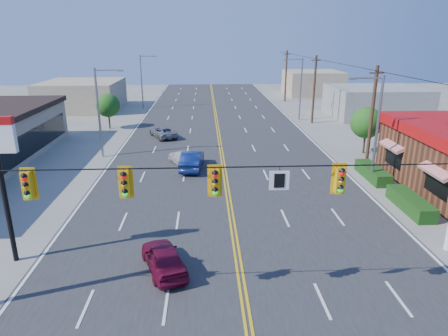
{
  "coord_description": "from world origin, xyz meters",
  "views": [
    {
      "loc": [
        -1.54,
        -13.86,
        10.55
      ],
      "look_at": [
        -0.31,
        11.42,
        2.2
      ],
      "focal_mm": 32.0,
      "sensor_mm": 36.0,
      "label": 1
    }
  ],
  "objects_px": {
    "car_silver": "(163,132)",
    "car_blue": "(192,161)",
    "car_magenta": "(164,259)",
    "car_white": "(183,158)",
    "signal_span": "(244,195)"
  },
  "relations": [
    {
      "from": "car_blue",
      "to": "car_magenta",
      "type": "bearing_deg",
      "value": 91.81
    },
    {
      "from": "car_white",
      "to": "car_silver",
      "type": "bearing_deg",
      "value": -99.37
    },
    {
      "from": "car_magenta",
      "to": "car_white",
      "type": "relative_size",
      "value": 0.97
    },
    {
      "from": "car_silver",
      "to": "car_white",
      "type": "bearing_deg",
      "value": 80.3
    },
    {
      "from": "car_magenta",
      "to": "car_silver",
      "type": "height_order",
      "value": "car_magenta"
    },
    {
      "from": "car_magenta",
      "to": "car_blue",
      "type": "xyz_separation_m",
      "value": [
        0.91,
        15.22,
        0.1
      ]
    },
    {
      "from": "signal_span",
      "to": "car_white",
      "type": "height_order",
      "value": "signal_span"
    },
    {
      "from": "car_blue",
      "to": "car_white",
      "type": "relative_size",
      "value": 1.16
    },
    {
      "from": "signal_span",
      "to": "car_magenta",
      "type": "bearing_deg",
      "value": 142.4
    },
    {
      "from": "signal_span",
      "to": "car_blue",
      "type": "height_order",
      "value": "signal_span"
    },
    {
      "from": "car_magenta",
      "to": "car_silver",
      "type": "xyz_separation_m",
      "value": [
        -2.56,
        26.32,
        -0.04
      ]
    },
    {
      "from": "car_magenta",
      "to": "car_silver",
      "type": "distance_m",
      "value": 26.45
    },
    {
      "from": "signal_span",
      "to": "car_white",
      "type": "bearing_deg",
      "value": 99.96
    },
    {
      "from": "signal_span",
      "to": "car_silver",
      "type": "distance_m",
      "value": 29.9
    },
    {
      "from": "car_silver",
      "to": "car_blue",
      "type": "bearing_deg",
      "value": 82.49
    }
  ]
}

